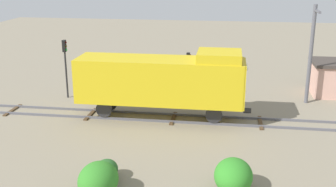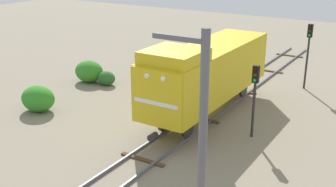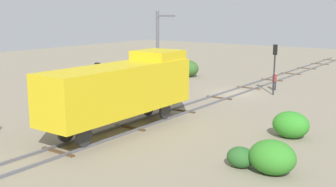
% 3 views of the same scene
% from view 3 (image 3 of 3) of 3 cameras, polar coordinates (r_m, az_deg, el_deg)
% --- Properties ---
extents(ground_plane, '(104.97, 104.97, 0.00)m').
position_cam_3_polar(ground_plane, '(38.99, 9.02, 0.08)').
color(ground_plane, gray).
extents(railway_track, '(2.40, 69.98, 0.16)m').
position_cam_3_polar(railway_track, '(38.98, 9.02, 0.18)').
color(railway_track, '#595960').
rests_on(railway_track, ground).
extents(locomotive, '(2.90, 11.60, 4.60)m').
position_cam_3_polar(locomotive, '(25.98, -6.25, 0.86)').
color(locomotive, gold).
rests_on(locomotive, railway_track).
extents(traffic_signal_near, '(0.32, 0.34, 4.49)m').
position_cam_3_polar(traffic_signal_near, '(38.33, 14.26, 4.38)').
color(traffic_signal_near, '#262628').
rests_on(traffic_signal_near, ground).
extents(traffic_signal_mid, '(0.32, 0.34, 3.91)m').
position_cam_3_polar(traffic_signal_mid, '(29.26, -9.45, 1.84)').
color(traffic_signal_mid, '#262628').
rests_on(traffic_signal_mid, ground).
extents(worker_near_track, '(0.38, 0.38, 1.70)m').
position_cam_3_polar(worker_near_track, '(40.94, 14.23, 1.81)').
color(worker_near_track, '#262B38').
rests_on(worker_near_track, ground).
extents(catenary_mast, '(1.94, 0.28, 7.37)m').
position_cam_3_polar(catenary_mast, '(36.76, -1.33, 5.73)').
color(catenary_mast, '#595960').
rests_on(catenary_mast, ground).
extents(relay_hut, '(3.50, 2.90, 2.74)m').
position_cam_3_polar(relay_hut, '(40.26, -2.43, 2.56)').
color(relay_hut, '#D19E8C').
rests_on(relay_hut, ground).
extents(bush_near, '(2.61, 2.14, 1.90)m').
position_cam_3_polar(bush_near, '(48.03, 2.68, 3.41)').
color(bush_near, '#335D26').
rests_on(bush_near, ground).
extents(bush_mid, '(1.38, 1.13, 1.01)m').
position_cam_3_polar(bush_mid, '(20.62, 9.82, -8.51)').
color(bush_mid, '#285C26').
rests_on(bush_mid, ground).
extents(bush_far, '(2.20, 1.80, 1.60)m').
position_cam_3_polar(bush_far, '(20.03, 13.95, -8.37)').
color(bush_far, '#327F26').
rests_on(bush_far, ground).
extents(bush_back, '(2.17, 1.78, 1.58)m').
position_cam_3_polar(bush_back, '(25.87, 16.29, -4.08)').
color(bush_back, '#308526').
rests_on(bush_back, ground).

